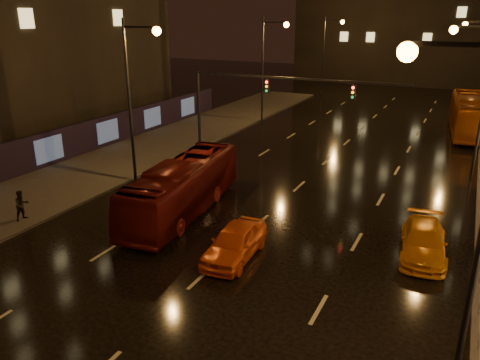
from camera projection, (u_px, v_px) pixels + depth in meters
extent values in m
plane|color=black|center=(318.00, 169.00, 32.65)|extent=(140.00, 140.00, 0.00)
cube|color=#38332D|center=(119.00, 161.00, 34.04)|extent=(7.00, 70.00, 0.15)
cube|color=black|center=(47.00, 150.00, 32.65)|extent=(0.30, 46.00, 2.50)
cylinder|color=black|center=(199.00, 113.00, 35.63)|extent=(0.22, 0.22, 6.20)
cube|color=black|center=(295.00, 78.00, 31.45)|extent=(15.20, 0.14, 0.14)
cube|color=black|center=(267.00, 86.00, 32.50)|extent=(0.32, 0.18, 0.95)
cube|color=black|center=(353.00, 92.00, 30.00)|extent=(0.32, 0.18, 0.95)
sphere|color=#FF1E19|center=(267.00, 82.00, 32.30)|extent=(0.18, 0.18, 0.18)
cube|color=black|center=(458.00, 44.00, 10.76)|extent=(2.40, 0.12, 0.12)
sphere|color=orange|center=(407.00, 52.00, 11.29)|extent=(0.50, 0.50, 0.50)
imported|color=#5A0F0C|center=(183.00, 187.00, 24.99)|extent=(3.68, 10.56, 2.88)
imported|color=#9C460F|center=(470.00, 115.00, 41.82)|extent=(3.88, 12.40, 3.40)
imported|color=#EE5916|center=(235.00, 242.00, 20.46)|extent=(2.01, 4.46, 1.49)
imported|color=orange|center=(423.00, 241.00, 20.68)|extent=(2.38, 4.82, 1.35)
imported|color=black|center=(22.00, 205.00, 23.95)|extent=(0.70, 0.84, 1.57)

